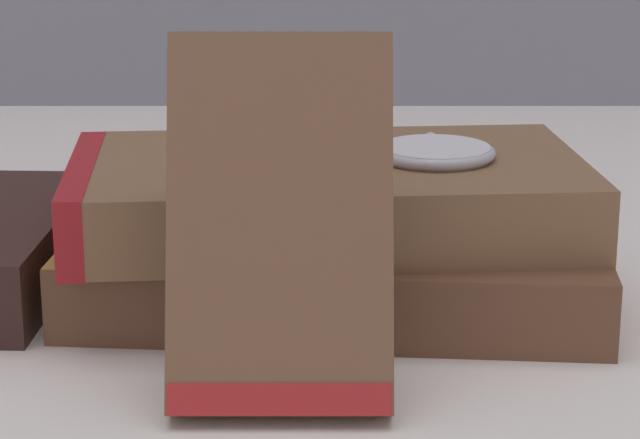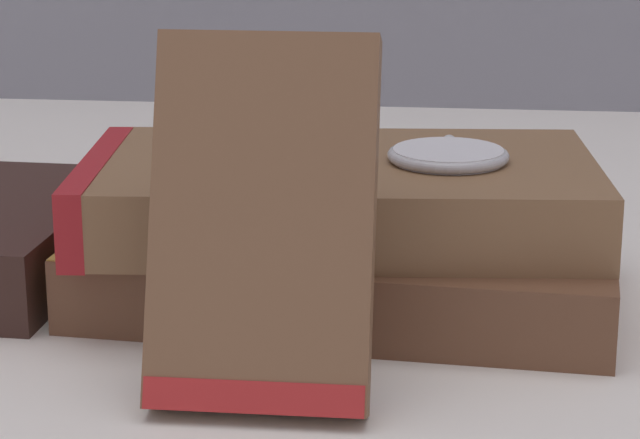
% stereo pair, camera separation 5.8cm
% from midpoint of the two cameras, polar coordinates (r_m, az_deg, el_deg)
% --- Properties ---
extents(ground_plane, '(3.00, 3.00, 0.00)m').
position_cam_midpoint_polar(ground_plane, '(0.62, -5.96, -3.73)').
color(ground_plane, white).
extents(book_flat_bottom, '(0.25, 0.16, 0.03)m').
position_cam_midpoint_polar(book_flat_bottom, '(0.62, -2.19, -1.99)').
color(book_flat_bottom, brown).
rests_on(book_flat_bottom, ground_plane).
extents(book_flat_top, '(0.24, 0.15, 0.03)m').
position_cam_midpoint_polar(book_flat_top, '(0.61, -2.71, 1.02)').
color(book_flat_top, brown).
rests_on(book_flat_top, book_flat_bottom).
extents(book_leaning_front, '(0.08, 0.07, 0.14)m').
position_cam_midpoint_polar(book_leaning_front, '(0.50, -4.81, -0.81)').
color(book_leaning_front, brown).
rests_on(book_leaning_front, ground_plane).
extents(pocket_watch, '(0.05, 0.06, 0.01)m').
position_cam_midpoint_polar(pocket_watch, '(0.61, 2.45, 2.85)').
color(pocket_watch, silver).
rests_on(pocket_watch, book_flat_top).
extents(reading_glasses, '(0.11, 0.06, 0.00)m').
position_cam_midpoint_polar(reading_glasses, '(0.76, -3.87, 0.35)').
color(reading_glasses, black).
rests_on(reading_glasses, ground_plane).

